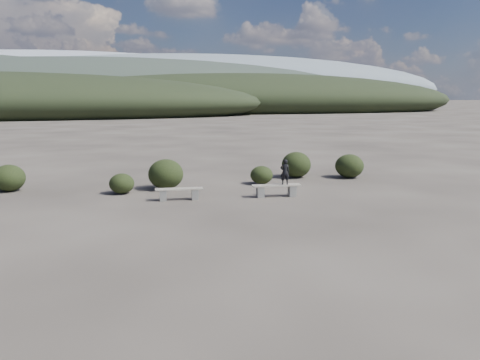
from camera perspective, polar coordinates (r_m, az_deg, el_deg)
name	(u,v)px	position (r m, az deg, el deg)	size (l,w,h in m)	color
ground	(280,243)	(12.56, 4.94, -7.61)	(1200.00, 1200.00, 0.00)	#332C27
bench_left	(179,193)	(17.67, -7.43, -1.58)	(1.81, 0.59, 0.44)	slate
bench_right	(276,189)	(18.17, 4.45, -1.15)	(1.92, 0.62, 0.47)	slate
seated_person	(285,172)	(18.13, 5.49, 0.99)	(0.36, 0.24, 0.99)	black
shrub_a	(122,184)	(19.28, -14.22, -0.42)	(0.99, 0.99, 0.81)	black
shrub_b	(166,174)	(19.85, -9.03, 0.71)	(1.47, 1.47, 1.26)	black
shrub_c	(262,175)	(20.79, 2.65, 0.62)	(1.01, 1.01, 0.81)	black
shrub_d	(296,165)	(22.65, 6.87, 1.87)	(1.41, 1.41, 1.23)	black
shrub_e	(349,166)	(23.00, 13.20, 1.68)	(1.36, 1.36, 1.13)	black
shrub_f	(9,178)	(21.36, -26.36, 0.22)	(1.30, 1.30, 1.10)	black
mountain_ridges	(97,87)	(350.30, -17.04, 10.74)	(500.00, 400.00, 56.00)	black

